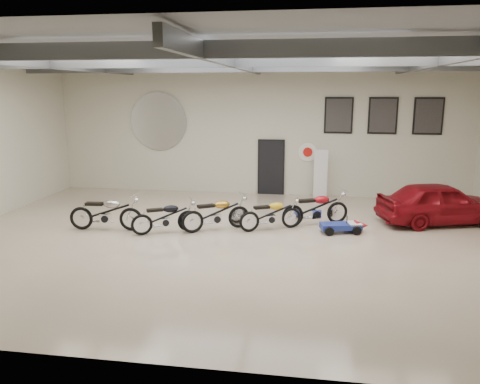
# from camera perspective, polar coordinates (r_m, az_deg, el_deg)

# --- Properties ---
(floor) EXTENTS (16.00, 12.00, 0.01)m
(floor) POSITION_cam_1_polar(r_m,az_deg,el_deg) (12.88, -0.81, -5.93)
(floor) COLOR #BEA991
(floor) RESTS_ON ground
(ceiling) EXTENTS (16.00, 12.00, 0.01)m
(ceiling) POSITION_cam_1_polar(r_m,az_deg,el_deg) (12.26, -0.89, 16.85)
(ceiling) COLOR gray
(ceiling) RESTS_ON back_wall
(back_wall) EXTENTS (16.00, 0.02, 5.00)m
(back_wall) POSITION_cam_1_polar(r_m,az_deg,el_deg) (18.23, 2.31, 7.53)
(back_wall) COLOR beige
(back_wall) RESTS_ON floor
(ceiling_beams) EXTENTS (15.80, 11.80, 0.32)m
(ceiling_beams) POSITION_cam_1_polar(r_m,az_deg,el_deg) (12.24, -0.88, 15.69)
(ceiling_beams) COLOR #54575B
(ceiling_beams) RESTS_ON ceiling
(door) EXTENTS (0.92, 0.08, 2.10)m
(door) POSITION_cam_1_polar(r_m,az_deg,el_deg) (18.31, 3.81, 2.96)
(door) COLOR black
(door) RESTS_ON back_wall
(logo_plaque) EXTENTS (2.30, 0.06, 1.16)m
(logo_plaque) POSITION_cam_1_polar(r_m,az_deg,el_deg) (19.03, -9.89, 8.47)
(logo_plaque) COLOR silver
(logo_plaque) RESTS_ON back_wall
(poster_left) EXTENTS (1.05, 0.08, 1.35)m
(poster_left) POSITION_cam_1_polar(r_m,az_deg,el_deg) (18.06, 11.93, 9.14)
(poster_left) COLOR black
(poster_left) RESTS_ON back_wall
(poster_mid) EXTENTS (1.05, 0.08, 1.35)m
(poster_mid) POSITION_cam_1_polar(r_m,az_deg,el_deg) (18.22, 17.02, 8.89)
(poster_mid) COLOR black
(poster_mid) RESTS_ON back_wall
(poster_right) EXTENTS (1.05, 0.08, 1.35)m
(poster_right) POSITION_cam_1_polar(r_m,az_deg,el_deg) (18.51, 21.98, 8.59)
(poster_right) COLOR black
(poster_right) RESTS_ON back_wall
(oil_sign) EXTENTS (0.72, 0.10, 0.72)m
(oil_sign) POSITION_cam_1_polar(r_m,az_deg,el_deg) (18.15, 8.26, 4.85)
(oil_sign) COLOR white
(oil_sign) RESTS_ON back_wall
(banner_stand) EXTENTS (0.52, 0.25, 1.86)m
(banner_stand) POSITION_cam_1_polar(r_m,az_deg,el_deg) (17.83, 9.79, 2.15)
(banner_stand) COLOR white
(banner_stand) RESTS_ON floor
(motorcycle_silver) EXTENTS (2.17, 0.84, 1.10)m
(motorcycle_silver) POSITION_cam_1_polar(r_m,az_deg,el_deg) (14.20, -16.07, -2.35)
(motorcycle_silver) COLOR silver
(motorcycle_silver) RESTS_ON floor
(motorcycle_black) EXTENTS (1.95, 1.39, 0.98)m
(motorcycle_black) POSITION_cam_1_polar(r_m,az_deg,el_deg) (13.56, -9.13, -2.96)
(motorcycle_black) COLOR silver
(motorcycle_black) RESTS_ON floor
(motorcycle_gold) EXTENTS (2.08, 1.58, 1.06)m
(motorcycle_gold) POSITION_cam_1_polar(r_m,az_deg,el_deg) (13.65, -2.94, -2.54)
(motorcycle_gold) COLOR silver
(motorcycle_gold) RESTS_ON floor
(motorcycle_yellow) EXTENTS (1.95, 1.38, 0.98)m
(motorcycle_yellow) POSITION_cam_1_polar(r_m,az_deg,el_deg) (13.72, 3.76, -2.64)
(motorcycle_yellow) COLOR silver
(motorcycle_yellow) RESTS_ON floor
(motorcycle_red) EXTENTS (2.18, 1.47, 1.09)m
(motorcycle_red) POSITION_cam_1_polar(r_m,az_deg,el_deg) (14.33, 9.20, -1.90)
(motorcycle_red) COLOR silver
(motorcycle_red) RESTS_ON floor
(go_kart) EXTENTS (1.52, 0.94, 0.51)m
(go_kart) POSITION_cam_1_polar(r_m,az_deg,el_deg) (13.84, 12.67, -3.81)
(go_kart) COLOR navy
(go_kart) RESTS_ON floor
(vintage_car) EXTENTS (2.58, 4.10, 1.30)m
(vintage_car) POSITION_cam_1_polar(r_m,az_deg,el_deg) (15.58, 23.25, -1.22)
(vintage_car) COLOR maroon
(vintage_car) RESTS_ON floor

